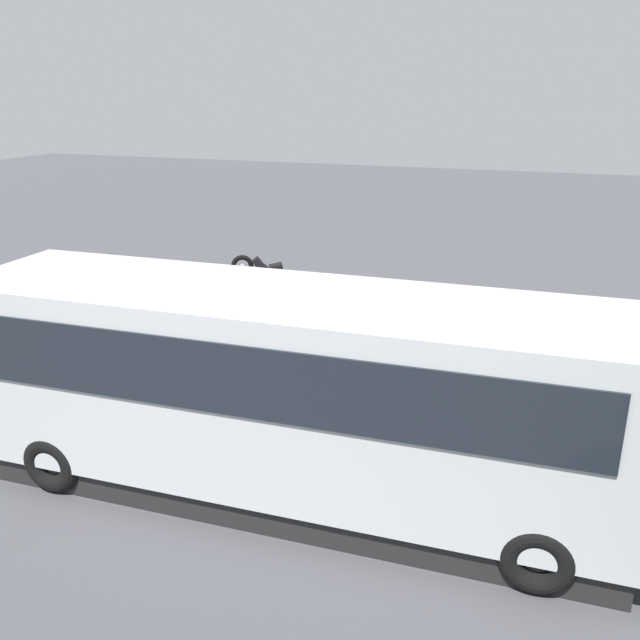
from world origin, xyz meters
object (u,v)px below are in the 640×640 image
(tour_bus, at_px, (294,397))
(parked_motorcycle_silver, at_px, (286,407))
(stunt_motorcycle, at_px, (269,280))
(spectator_centre, at_px, (271,357))
(spectator_left, at_px, (337,366))
(parked_motorcycle_dark, at_px, (431,428))
(traffic_cone, at_px, (311,325))
(spectator_far_left, at_px, (397,371))

(tour_bus, xyz_separation_m, parked_motorcycle_silver, (0.88, -1.83, -1.16))
(parked_motorcycle_silver, xyz_separation_m, stunt_motorcycle, (2.88, -5.93, 0.57))
(spectator_centre, bearing_deg, spectator_left, -176.65)
(tour_bus, relative_size, spectator_centre, 5.96)
(spectator_centre, bearing_deg, parked_motorcycle_dark, 166.21)
(parked_motorcycle_silver, height_order, traffic_cone, parked_motorcycle_silver)
(parked_motorcycle_silver, relative_size, traffic_cone, 3.26)
(stunt_motorcycle, height_order, traffic_cone, stunt_motorcycle)
(tour_bus, height_order, spectator_centre, tour_bus)
(parked_motorcycle_silver, bearing_deg, traffic_cone, -75.50)
(tour_bus, bearing_deg, stunt_motorcycle, -64.14)
(tour_bus, bearing_deg, spectator_centre, -60.28)
(parked_motorcycle_dark, bearing_deg, spectator_far_left, -46.81)
(spectator_far_left, relative_size, traffic_cone, 2.84)
(parked_motorcycle_silver, height_order, stunt_motorcycle, stunt_motorcycle)
(parked_motorcycle_silver, xyz_separation_m, parked_motorcycle_dark, (-2.64, -0.06, 0.00))
(spectator_centre, relative_size, parked_motorcycle_dark, 0.85)
(spectator_far_left, distance_m, spectator_centre, 2.49)
(stunt_motorcycle, bearing_deg, parked_motorcycle_dark, 133.27)
(spectator_left, distance_m, parked_motorcycle_silver, 1.27)
(traffic_cone, bearing_deg, parked_motorcycle_silver, 104.50)
(tour_bus, xyz_separation_m, spectator_left, (0.22, -2.78, -0.65))
(spectator_left, bearing_deg, parked_motorcycle_dark, 155.83)
(tour_bus, height_order, parked_motorcycle_dark, tour_bus)
(tour_bus, distance_m, parked_motorcycle_silver, 2.34)
(parked_motorcycle_dark, relative_size, traffic_cone, 3.26)
(spectator_left, height_order, parked_motorcycle_dark, spectator_left)
(spectator_left, relative_size, parked_motorcycle_dark, 0.81)
(stunt_motorcycle, bearing_deg, parked_motorcycle_silver, 115.90)
(spectator_centre, bearing_deg, spectator_far_left, -178.70)
(spectator_centre, xyz_separation_m, parked_motorcycle_dark, (-3.31, 0.81, -0.55))
(spectator_far_left, relative_size, stunt_motorcycle, 0.95)
(spectator_left, distance_m, stunt_motorcycle, 6.11)
(spectator_centre, height_order, traffic_cone, spectator_centre)
(tour_bus, distance_m, traffic_cone, 7.09)
(parked_motorcycle_silver, height_order, parked_motorcycle_dark, same)
(parked_motorcycle_silver, bearing_deg, tour_bus, 115.70)
(spectator_centre, relative_size, parked_motorcycle_silver, 0.85)
(parked_motorcycle_dark, distance_m, stunt_motorcycle, 8.08)
(stunt_motorcycle, bearing_deg, spectator_left, 125.43)
(spectator_far_left, bearing_deg, parked_motorcycle_dark, 133.19)
(tour_bus, xyz_separation_m, spectator_far_left, (-0.95, -2.76, -0.57))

